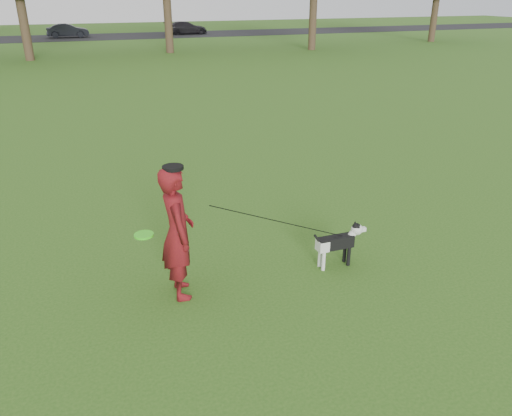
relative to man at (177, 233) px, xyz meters
name	(u,v)px	position (x,y,z in m)	size (l,w,h in m)	color
ground	(263,269)	(1.19, 0.19, -0.85)	(120.00, 120.00, 0.00)	#285116
road	(90,37)	(1.19, 40.19, -0.84)	(120.00, 7.00, 0.02)	black
man	(177,233)	(0.00, 0.00, 0.00)	(0.62, 0.41, 1.70)	#590C16
dog	(339,241)	(2.22, -0.07, -0.47)	(0.82, 0.16, 0.62)	black
car_mid	(68,31)	(-0.49, 40.19, -0.29)	(1.14, 3.26, 1.07)	black
car_right	(186,28)	(9.30, 40.19, -0.30)	(1.49, 3.67, 1.07)	black
man_held_items	(267,218)	(1.14, -0.06, 0.04)	(2.85, 0.28, 1.29)	#3AE01C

